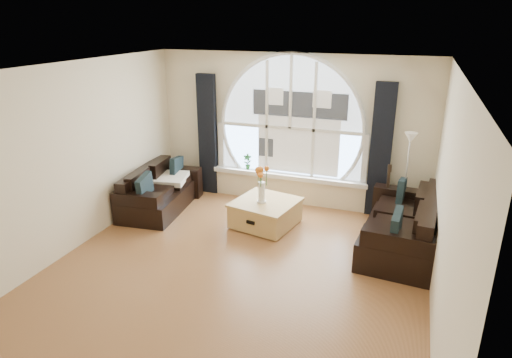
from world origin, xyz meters
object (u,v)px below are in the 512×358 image
coffee_chest (266,212)px  guitar (387,193)px  sofa_left (160,188)px  sofa_right (401,225)px  potted_plant (247,162)px  vase_flowers (262,180)px  floor_lamp (405,182)px

coffee_chest → guitar: bearing=34.0°
sofa_left → sofa_right: bearing=-7.5°
sofa_right → potted_plant: (-2.86, 1.19, 0.30)m
vase_flowers → guitar: vase_flowers is taller
coffee_chest → floor_lamp: 2.30m
sofa_right → guitar: (-0.27, 0.88, 0.13)m
guitar → potted_plant: size_ratio=3.53×
vase_flowers → sofa_right: bearing=-1.1°
sofa_right → floor_lamp: 0.88m
sofa_left → floor_lamp: bearing=3.4°
vase_flowers → guitar: 2.10m
sofa_left → floor_lamp: size_ratio=1.04×
sofa_left → sofa_right: sofa_right is taller
potted_plant → sofa_left: bearing=-138.7°
sofa_left → sofa_right: 4.11m
sofa_right → potted_plant: size_ratio=6.34×
sofa_left → potted_plant: potted_plant is taller
sofa_right → floor_lamp: size_ratio=1.19×
vase_flowers → sofa_left: bearing=178.4°
sofa_right → sofa_left: bearing=-176.5°
vase_flowers → floor_lamp: 2.29m
sofa_left → guitar: size_ratio=1.57×
guitar → sofa_left: bearing=179.9°
vase_flowers → potted_plant: vase_flowers is taller
sofa_right → floor_lamp: (-0.01, 0.78, 0.40)m
sofa_left → guitar: (3.84, 0.78, 0.13)m
sofa_left → floor_lamp: 4.18m
sofa_left → floor_lamp: (4.10, 0.69, 0.40)m
sofa_left → coffee_chest: size_ratio=1.74×
coffee_chest → sofa_right: bearing=8.7°
vase_flowers → potted_plant: size_ratio=2.33×
sofa_left → vase_flowers: (1.93, -0.06, 0.42)m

